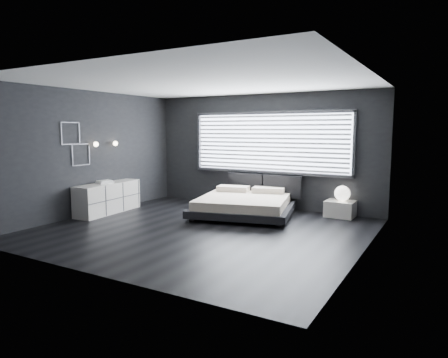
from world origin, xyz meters
The scene contains 12 objects.
room centered at (0.00, 0.00, 1.40)m, with size 6.04×6.00×2.80m.
window centered at (0.20, 2.70, 1.61)m, with size 4.14×0.09×1.52m.
headboard centered at (0.11, 2.64, 0.57)m, with size 1.96×0.16×0.52m.
sconce_near centered at (-2.88, 0.05, 1.60)m, with size 0.18×0.11×0.11m.
sconce_far centered at (-2.88, 0.65, 1.60)m, with size 0.18×0.11×0.11m.
wall_art_upper centered at (-2.98, -0.55, 1.85)m, with size 0.01×0.48×0.48m.
wall_art_lower centered at (-2.98, -0.30, 1.38)m, with size 0.01×0.48×0.48m.
bed centered at (0.10, 1.59, 0.26)m, with size 2.56×2.49×0.55m.
nightstand centered at (2.03, 2.50, 0.18)m, with size 0.61×0.51×0.36m, color silver.
orb_lamp centered at (2.06, 2.52, 0.53)m, with size 0.34×0.34×0.34m, color white.
dresser centered at (-2.78, 0.26, 0.35)m, with size 0.63×1.79×0.70m.
book_stack centered at (-2.77, 0.17, 0.73)m, with size 0.33×0.39×0.07m.
Camera 1 is at (4.13, -6.34, 1.93)m, focal length 32.00 mm.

